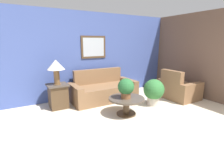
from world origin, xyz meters
TOP-DOWN VIEW (x-y plane):
  - ground_plane at (0.00, 0.00)m, footprint 20.00×20.00m
  - wall_back at (-0.00, 3.42)m, footprint 7.20×0.09m
  - wall_right at (2.63, 1.70)m, footprint 0.06×5.39m
  - couch_main at (-0.14, 2.84)m, footprint 1.94×0.93m
  - armchair at (1.94, 1.80)m, footprint 0.89×1.11m
  - coffee_table at (-0.17, 1.56)m, footprint 0.86×0.86m
  - side_table at (-1.48, 2.84)m, footprint 0.53×0.53m
  - table_lamp at (-1.48, 2.84)m, footprint 0.45×0.45m
  - potted_plant_on_table at (-0.20, 1.54)m, footprint 0.39×0.39m
  - potted_plant_floor at (0.86, 1.72)m, footprint 0.57×0.57m

SIDE VIEW (x-z plane):
  - ground_plane at x=0.00m, z-range 0.00..0.00m
  - couch_main at x=-0.14m, z-range -0.16..0.74m
  - armchair at x=1.94m, z-range -0.16..0.74m
  - coffee_table at x=-0.17m, z-range 0.10..0.52m
  - side_table at x=-1.48m, z-range 0.01..0.65m
  - potted_plant_floor at x=0.86m, z-range 0.04..0.77m
  - potted_plant_on_table at x=-0.20m, z-range 0.44..0.92m
  - table_lamp at x=-1.48m, z-range 0.79..1.43m
  - wall_right at x=2.63m, z-range 0.00..2.60m
  - wall_back at x=0.00m, z-range 0.00..2.60m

